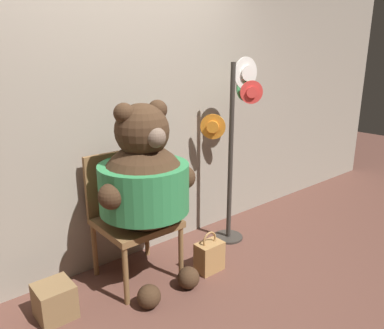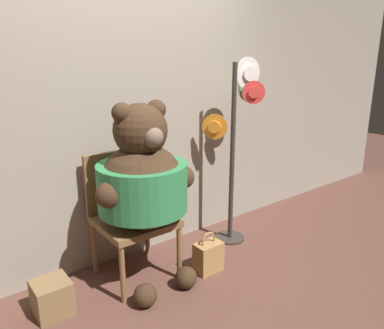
{
  "view_description": "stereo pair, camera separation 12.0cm",
  "coord_description": "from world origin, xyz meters",
  "px_view_note": "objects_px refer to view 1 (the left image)",
  "views": [
    {
      "loc": [
        -1.49,
        -2.1,
        1.72
      ],
      "look_at": [
        0.42,
        0.17,
        0.85
      ],
      "focal_mm": 35.0,
      "sensor_mm": 36.0,
      "label": 1
    },
    {
      "loc": [
        -1.39,
        -2.17,
        1.72
      ],
      "look_at": [
        0.42,
        0.17,
        0.85
      ],
      "focal_mm": 35.0,
      "sensor_mm": 36.0,
      "label": 2
    }
  ],
  "objects_px": {
    "chair": "(130,211)",
    "teddy_bear": "(145,182)",
    "hat_display_rack": "(235,134)",
    "handbag_on_ground": "(209,256)"
  },
  "relations": [
    {
      "from": "hat_display_rack",
      "to": "chair",
      "type": "bearing_deg",
      "value": 175.78
    },
    {
      "from": "handbag_on_ground",
      "to": "chair",
      "type": "bearing_deg",
      "value": 142.08
    },
    {
      "from": "chair",
      "to": "hat_display_rack",
      "type": "distance_m",
      "value": 1.19
    },
    {
      "from": "chair",
      "to": "teddy_bear",
      "type": "relative_size",
      "value": 0.7
    },
    {
      "from": "teddy_bear",
      "to": "handbag_on_ground",
      "type": "relative_size",
      "value": 4.04
    },
    {
      "from": "teddy_bear",
      "to": "chair",
      "type": "bearing_deg",
      "value": 100.66
    },
    {
      "from": "chair",
      "to": "hat_display_rack",
      "type": "height_order",
      "value": "hat_display_rack"
    },
    {
      "from": "teddy_bear",
      "to": "hat_display_rack",
      "type": "xyz_separation_m",
      "value": [
        1.05,
        0.1,
        0.21
      ]
    },
    {
      "from": "chair",
      "to": "teddy_bear",
      "type": "distance_m",
      "value": 0.33
    },
    {
      "from": "chair",
      "to": "hat_display_rack",
      "type": "bearing_deg",
      "value": -4.22
    }
  ]
}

